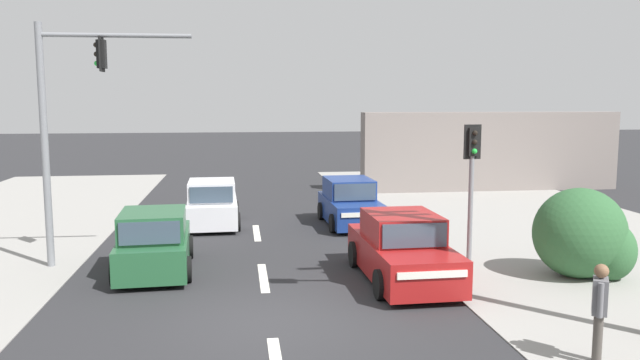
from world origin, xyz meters
The scene contains 12 objects.
ground_plane centered at (0.00, 0.00, 0.00)m, with size 140.00×140.00×0.00m, color #28282B.
lane_dash_mid centered at (0.00, 3.00, 0.00)m, with size 0.20×2.40×0.01m, color silver.
lane_dash_far centered at (0.00, 8.00, 0.00)m, with size 0.20×2.40×0.01m, color silver.
traffic_signal_mast centered at (-4.68, 4.66, 3.83)m, with size 3.69×0.44×6.00m.
pedestal_signal_right_kerb centered at (5.10, 3.18, 2.42)m, with size 0.44×0.30×3.56m.
roadside_bush centered at (7.44, 2.00, 1.00)m, with size 2.26×1.94×2.12m.
shopfront_wall_far centered at (11.00, 16.00, 1.80)m, with size 12.00×1.00×3.60m, color gray.
hatchback_kerbside_parked centered at (3.15, 8.93, 0.70)m, with size 1.87×3.69×1.53m.
hatchback_receding_far centered at (-1.42, 9.38, 0.70)m, with size 1.85×3.67×1.53m.
hatchback_oncoming_mid centered at (-2.59, 3.86, 0.70)m, with size 1.93×3.71×1.53m.
sedan_crossing_left centered at (3.18, 2.40, 0.70)m, with size 1.96×4.27×1.56m.
pedestrian_at_kerb centered at (5.01, -2.56, 0.93)m, with size 0.37×0.50×1.63m.
Camera 1 is at (-0.56, -11.29, 4.15)m, focal length 35.00 mm.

